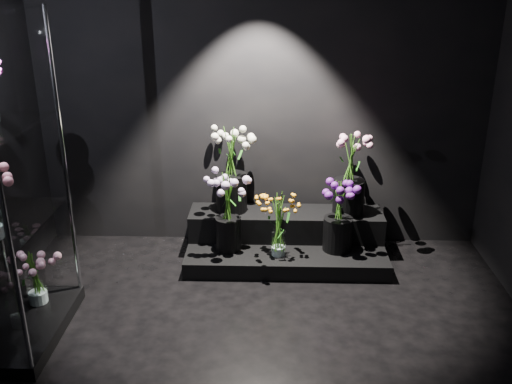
{
  "coord_description": "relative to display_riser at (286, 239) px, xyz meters",
  "views": [
    {
      "loc": [
        0.1,
        -2.95,
        2.42
      ],
      "look_at": [
        -0.03,
        1.2,
        0.79
      ],
      "focal_mm": 40.0,
      "sensor_mm": 36.0,
      "label": 1
    }
  ],
  "objects": [
    {
      "name": "bouquet_cream_roses",
      "position": [
        -0.49,
        0.13,
        0.65
      ],
      "size": [
        0.43,
        0.43,
        0.77
      ],
      "rotation": [
        0.0,
        0.0,
        -0.21
      ],
      "color": "black",
      "rests_on": "display_riser"
    },
    {
      "name": "bouquet_case_base_pink",
      "position": [
        -1.86,
        -1.0,
        0.17
      ],
      "size": [
        0.31,
        0.31,
        0.42
      ],
      "rotation": [
        0.0,
        0.0,
        0.0
      ],
      "color": "white",
      "rests_on": "display_case"
    },
    {
      "name": "bouquet_purple",
      "position": [
        0.44,
        -0.15,
        0.32
      ],
      "size": [
        0.36,
        0.36,
        0.63
      ],
      "rotation": [
        0.0,
        0.0,
        -0.19
      ],
      "color": "black",
      "rests_on": "display_riser"
    },
    {
      "name": "bouquet_orange_bells",
      "position": [
        -0.07,
        -0.27,
        0.28
      ],
      "size": [
        0.34,
        0.34,
        0.57
      ],
      "rotation": [
        0.0,
        0.0,
        0.3
      ],
      "color": "white",
      "rests_on": "display_riser"
    },
    {
      "name": "wall_back",
      "position": [
        -0.23,
        0.35,
        1.24
      ],
      "size": [
        4.0,
        0.0,
        4.0
      ],
      "primitive_type": "plane",
      "rotation": [
        1.57,
        0.0,
        0.0
      ],
      "color": "black",
      "rests_on": "floor"
    },
    {
      "name": "display_riser",
      "position": [
        0.0,
        0.0,
        0.0
      ],
      "size": [
        1.74,
        0.77,
        0.39
      ],
      "color": "black",
      "rests_on": "floor"
    },
    {
      "name": "bouquet_pink_roses",
      "position": [
        0.55,
        0.1,
        0.62
      ],
      "size": [
        0.45,
        0.45,
        0.73
      ],
      "rotation": [
        0.0,
        0.0,
        0.42
      ],
      "color": "black",
      "rests_on": "display_riser"
    },
    {
      "name": "bouquet_lilac",
      "position": [
        -0.5,
        -0.17,
        0.39
      ],
      "size": [
        0.49,
        0.49,
        0.69
      ],
      "rotation": [
        0.0,
        0.0,
        0.39
      ],
      "color": "black",
      "rests_on": "display_riser"
    },
    {
      "name": "floor",
      "position": [
        -0.23,
        -1.65,
        -0.16
      ],
      "size": [
        4.0,
        4.0,
        0.0
      ],
      "primitive_type": "plane",
      "color": "black",
      "rests_on": "ground"
    }
  ]
}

